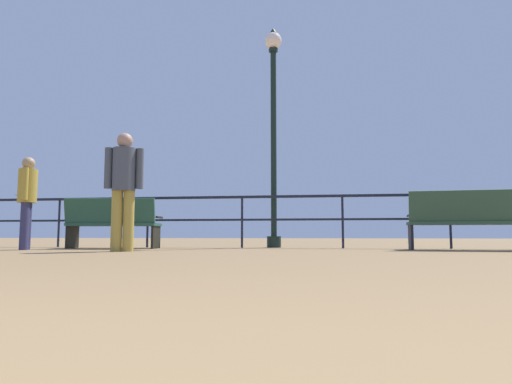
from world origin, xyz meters
name	(u,v)px	position (x,y,z in m)	size (l,w,h in m)	color
pier_railing	(291,209)	(0.00, 8.75, 0.74)	(24.89, 0.05, 1.00)	black
bench_near_left	(112,221)	(-3.22, 7.96, 0.50)	(1.69, 0.78, 0.91)	#26503F
bench_near_right	(466,218)	(2.89, 7.95, 0.53)	(1.82, 0.76, 0.97)	#2F4C36
lamppost_center	(274,115)	(-0.36, 9.00, 2.65)	(0.34, 0.34, 4.48)	black
person_by_bench	(124,183)	(-2.44, 6.70, 1.04)	(0.56, 0.35, 1.82)	#A98E39
person_at_railing	(27,196)	(-4.36, 7.14, 0.90)	(0.30, 0.47, 1.57)	#2F2F55
seagull_on_rail	(24,194)	(-5.60, 8.75, 1.10)	(0.43, 0.24, 0.21)	silver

